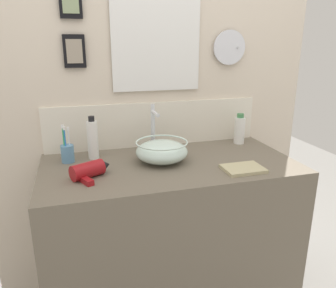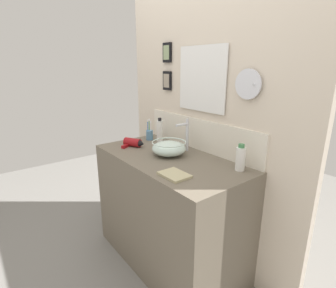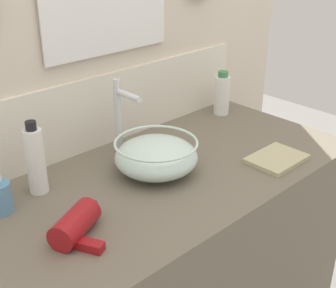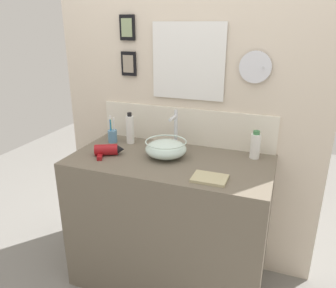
% 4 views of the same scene
% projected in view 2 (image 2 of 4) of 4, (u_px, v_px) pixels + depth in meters
% --- Properties ---
extents(ground_plane, '(6.00, 6.00, 0.00)m').
position_uv_depth(ground_plane, '(169.00, 258.00, 2.25)').
color(ground_plane, gray).
extents(vanity_counter, '(1.26, 0.63, 0.92)m').
position_uv_depth(vanity_counter, '(169.00, 211.00, 2.11)').
color(vanity_counter, '#6B6051').
rests_on(vanity_counter, ground).
extents(back_panel, '(1.87, 0.09, 2.57)m').
position_uv_depth(back_panel, '(203.00, 105.00, 2.08)').
color(back_panel, beige).
rests_on(back_panel, ground).
extents(glass_bowl_sink, '(0.26, 0.26, 0.11)m').
position_uv_depth(glass_bowl_sink, '(169.00, 148.00, 2.01)').
color(glass_bowl_sink, silver).
rests_on(glass_bowl_sink, vanity_counter).
extents(faucet, '(0.02, 0.13, 0.26)m').
position_uv_depth(faucet, '(186.00, 133.00, 2.08)').
color(faucet, silver).
rests_on(faucet, vanity_counter).
extents(hair_drier, '(0.20, 0.19, 0.07)m').
position_uv_depth(hair_drier, '(134.00, 143.00, 2.23)').
color(hair_drier, maroon).
rests_on(hair_drier, vanity_counter).
extents(toothbrush_cup, '(0.06, 0.06, 0.19)m').
position_uv_depth(toothbrush_cup, '(150.00, 135.00, 2.43)').
color(toothbrush_cup, '#598CB2').
rests_on(toothbrush_cup, vanity_counter).
extents(shampoo_bottle, '(0.06, 0.06, 0.22)m').
position_uv_depth(shampoo_bottle, '(160.00, 131.00, 2.33)').
color(shampoo_bottle, white).
rests_on(shampoo_bottle, vanity_counter).
extents(spray_bottle, '(0.06, 0.06, 0.18)m').
position_uv_depth(spray_bottle, '(240.00, 158.00, 1.71)').
color(spray_bottle, white).
rests_on(spray_bottle, vanity_counter).
extents(hand_towel, '(0.19, 0.14, 0.02)m').
position_uv_depth(hand_towel, '(174.00, 175.00, 1.64)').
color(hand_towel, tan).
rests_on(hand_towel, vanity_counter).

